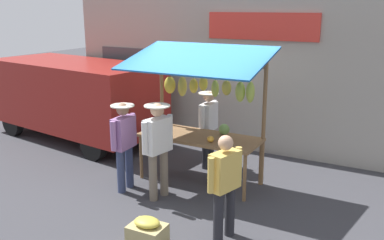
% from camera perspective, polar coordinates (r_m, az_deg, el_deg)
% --- Properties ---
extents(ground_plane, '(40.00, 40.00, 0.00)m').
position_cam_1_polar(ground_plane, '(7.99, 1.04, -8.19)').
color(ground_plane, '#38383D').
extents(street_backdrop, '(9.00, 0.30, 3.40)m').
position_cam_1_polar(street_backdrop, '(9.48, 6.97, 6.13)').
color(street_backdrop, '#9E998E').
rests_on(street_backdrop, ground).
extents(market_stall, '(2.50, 1.46, 2.50)m').
position_cam_1_polar(market_stall, '(7.58, 1.33, 2.88)').
color(market_stall, brown).
rests_on(market_stall, ground).
extents(vendor_with_sunhat, '(0.40, 0.67, 1.56)m').
position_cam_1_polar(vendor_with_sunhat, '(8.41, 2.22, -0.44)').
color(vendor_with_sunhat, '#232328').
rests_on(vendor_with_sunhat, ground).
extents(shopper_in_striped_shirt, '(0.33, 0.64, 1.51)m').
position_cam_1_polar(shopper_in_striped_shirt, '(5.82, 4.44, -8.24)').
color(shopper_in_striped_shirt, '#232328').
rests_on(shopper_in_striped_shirt, ground).
extents(shopper_in_grey_tee, '(0.41, 0.68, 1.57)m').
position_cam_1_polar(shopper_in_grey_tee, '(7.41, -9.15, -2.68)').
color(shopper_in_grey_tee, navy).
rests_on(shopper_in_grey_tee, ground).
extents(shopper_with_ponytail, '(0.43, 0.69, 1.65)m').
position_cam_1_polar(shopper_with_ponytail, '(7.01, -4.61, -3.09)').
color(shopper_with_ponytail, '#726656').
rests_on(shopper_with_ponytail, ground).
extents(parked_van, '(4.60, 2.41, 1.88)m').
position_cam_1_polar(parked_van, '(10.72, -15.89, 3.57)').
color(parked_van, maroon).
rests_on(parked_van, ground).
extents(produce_crate_near, '(0.50, 0.39, 0.37)m').
position_cam_1_polar(produce_crate_near, '(6.04, -6.05, -14.70)').
color(produce_crate_near, tan).
rests_on(produce_crate_near, ground).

